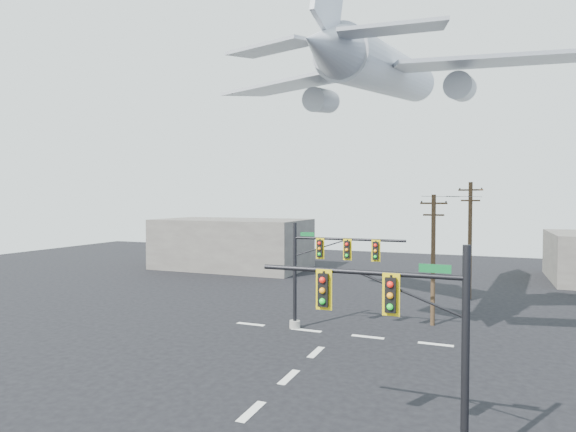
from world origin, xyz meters
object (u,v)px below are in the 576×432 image
at_px(signal_mast_far, 321,270).
at_px(utility_pole_a, 433,257).
at_px(signal_mast_near, 416,347).
at_px(utility_pole_b, 470,238).
at_px(airliner, 387,73).

height_order(signal_mast_far, utility_pole_a, utility_pole_a).
distance_m(signal_mast_near, utility_pole_b, 27.94).
height_order(signal_mast_near, utility_pole_a, utility_pole_a).
height_order(utility_pole_a, utility_pole_b, utility_pole_b).
distance_m(signal_mast_far, utility_pole_b, 16.60).
distance_m(signal_mast_far, airliner, 13.79).
relative_size(signal_mast_far, utility_pole_a, 0.85).
xyz_separation_m(signal_mast_near, utility_pole_b, (0.94, 27.89, 1.37)).
xyz_separation_m(signal_mast_far, utility_pole_a, (6.49, 4.22, 0.63)).
bearing_deg(airliner, utility_pole_a, -69.49).
height_order(signal_mast_far, utility_pole_b, utility_pole_b).
bearing_deg(utility_pole_b, utility_pole_a, -87.47).
xyz_separation_m(signal_mast_near, signal_mast_far, (-7.62, 13.72, 0.15)).
bearing_deg(signal_mast_far, airliner, 43.62).
relative_size(signal_mast_far, airliner, 0.27).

